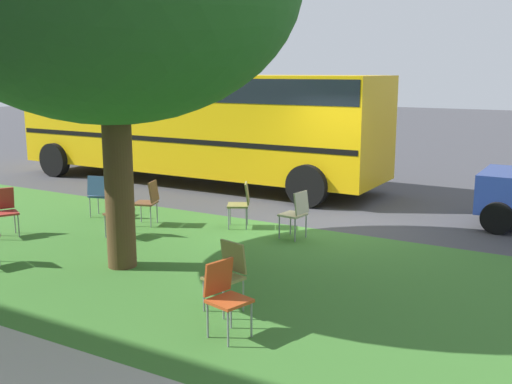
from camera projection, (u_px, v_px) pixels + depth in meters
The scene contains 11 objects.
ground at pixel (318, 226), 11.80m from camera, with size 80.00×80.00×0.00m, color #424247.
grass_verge at pixel (230, 273), 9.08m from camera, with size 48.00×6.00×0.01m, color #3D752D.
chair_0 at pixel (227, 271), 7.58m from camera, with size 0.50×0.51×0.88m.
chair_1 at pixel (296, 211), 10.82m from camera, with size 0.47×0.47×0.88m.
chair_2 at pixel (121, 209), 10.99m from camera, with size 0.45×0.46×0.88m.
chair_3 at pixel (100, 192), 12.46m from camera, with size 0.51×0.52×0.88m.
chair_4 at pixel (242, 201), 11.62m from camera, with size 0.57×0.56×0.88m.
chair_5 at pixel (149, 199), 11.80m from camera, with size 0.53×0.53×0.88m.
chair_6 at pixel (225, 293), 6.83m from camera, with size 0.51×0.51×0.88m.
chair_8 at pixel (4, 208), 11.03m from camera, with size 0.56×0.56×0.88m.
school_bus at pixel (193, 118), 16.17m from camera, with size 10.40×2.80×2.88m.
Camera 1 is at (-4.69, 10.50, 2.98)m, focal length 42.38 mm.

